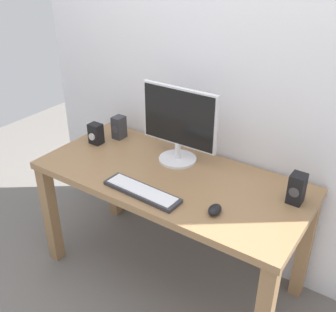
# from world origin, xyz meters

# --- Properties ---
(ground_plane) EXTENTS (6.00, 6.00, 0.00)m
(ground_plane) POSITION_xyz_m (0.00, 0.00, 0.00)
(ground_plane) COLOR slate
(wall_back) EXTENTS (2.59, 0.04, 3.00)m
(wall_back) POSITION_xyz_m (0.00, 0.41, 1.50)
(wall_back) COLOR silver
(wall_back) RESTS_ON ground_plane
(desk) EXTENTS (1.60, 0.73, 0.78)m
(desk) POSITION_xyz_m (0.00, 0.00, 0.66)
(desk) COLOR #936D47
(desk) RESTS_ON ground_plane
(monitor) EXTENTS (0.50, 0.23, 0.47)m
(monitor) POSITION_xyz_m (-0.06, 0.18, 1.02)
(monitor) COLOR silver
(monitor) RESTS_ON desk
(keyboard_primary) EXTENTS (0.46, 0.14, 0.03)m
(keyboard_primary) POSITION_xyz_m (-0.02, -0.25, 0.79)
(keyboard_primary) COLOR #333338
(keyboard_primary) RESTS_ON desk
(mouse) EXTENTS (0.07, 0.10, 0.04)m
(mouse) POSITION_xyz_m (0.39, -0.18, 0.80)
(mouse) COLOR black
(mouse) RESTS_ON desk
(speaker_right) EXTENTS (0.08, 0.09, 0.16)m
(speaker_right) POSITION_xyz_m (0.69, 0.14, 0.86)
(speaker_right) COLOR black
(speaker_right) RESTS_ON desk
(speaker_left) EXTENTS (0.07, 0.09, 0.15)m
(speaker_left) POSITION_xyz_m (-0.57, 0.21, 0.85)
(speaker_left) COLOR #333338
(speaker_left) RESTS_ON desk
(audio_controller) EXTENTS (0.09, 0.08, 0.14)m
(audio_controller) POSITION_xyz_m (-0.64, 0.06, 0.84)
(audio_controller) COLOR black
(audio_controller) RESTS_ON desk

